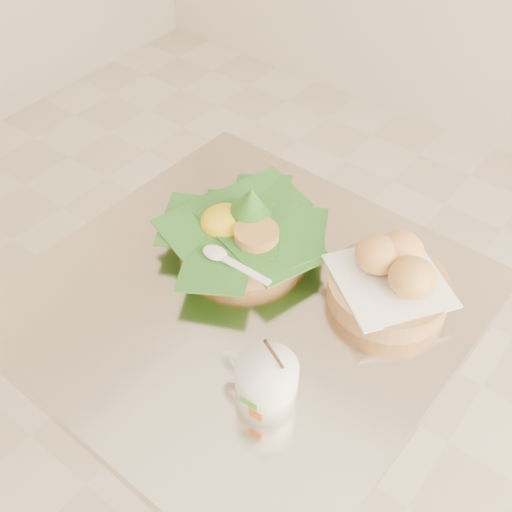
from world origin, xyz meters
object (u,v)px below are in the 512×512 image
Objects in this scene: cafe_table at (245,371)px; rice_basket at (243,228)px; bread_basket at (391,278)px; coffee_mug at (265,381)px.

rice_basket reaches higher than cafe_table.
bread_basket is 1.53× the size of coffee_mug.
cafe_table is at bearing 137.55° from coffee_mug.
coffee_mug is at bearing -98.33° from bread_basket.
bread_basket is (0.19, 0.15, 0.26)m from cafe_table.
cafe_table is 0.36m from bread_basket.
rice_basket is 1.89× the size of coffee_mug.
bread_basket is at bearing 81.67° from coffee_mug.
coffee_mug is (-0.04, -0.29, -0.00)m from bread_basket.
rice_basket is at bearing 134.27° from coffee_mug.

